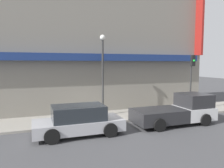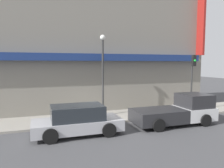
# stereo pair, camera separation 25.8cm
# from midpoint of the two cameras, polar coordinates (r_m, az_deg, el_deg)

# --- Properties ---
(ground_plane) EXTENTS (80.00, 80.00, 0.00)m
(ground_plane) POSITION_cam_midpoint_polar(r_m,az_deg,el_deg) (13.38, -3.11, -10.61)
(ground_plane) COLOR #424244
(sidewalk) EXTENTS (36.00, 3.09, 0.13)m
(sidewalk) POSITION_cam_midpoint_polar(r_m,az_deg,el_deg) (14.80, -4.88, -8.79)
(sidewalk) COLOR gray
(sidewalk) RESTS_ON ground
(building) EXTENTS (19.80, 3.80, 9.87)m
(building) POSITION_cam_midpoint_polar(r_m,az_deg,el_deg) (17.32, -7.61, 8.63)
(building) COLOR gray
(building) RESTS_ON ground
(pickup_truck) EXTENTS (5.06, 2.19, 1.80)m
(pickup_truck) POSITION_cam_midpoint_polar(r_m,az_deg,el_deg) (14.02, 16.37, -6.76)
(pickup_truck) COLOR silver
(pickup_truck) RESTS_ON ground
(parked_car) EXTENTS (4.56, 2.08, 1.54)m
(parked_car) POSITION_cam_midpoint_polar(r_m,az_deg,el_deg) (11.57, -9.38, -9.39)
(parked_car) COLOR #ADADB2
(parked_car) RESTS_ON ground
(fire_hydrant) EXTENTS (0.17, 0.17, 0.61)m
(fire_hydrant) POSITION_cam_midpoint_polar(r_m,az_deg,el_deg) (13.43, -14.51, -8.80)
(fire_hydrant) COLOR #196633
(fire_hydrant) RESTS_ON sidewalk
(street_lamp) EXTENTS (0.36, 0.36, 5.46)m
(street_lamp) POSITION_cam_midpoint_polar(r_m,az_deg,el_deg) (14.69, -2.95, 4.84)
(street_lamp) COLOR #2D2D2D
(street_lamp) RESTS_ON sidewalk
(traffic_light) EXTENTS (0.28, 0.42, 4.16)m
(traffic_light) POSITION_cam_midpoint_polar(r_m,az_deg,el_deg) (17.00, 19.69, 2.65)
(traffic_light) COLOR #2D2D2D
(traffic_light) RESTS_ON sidewalk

